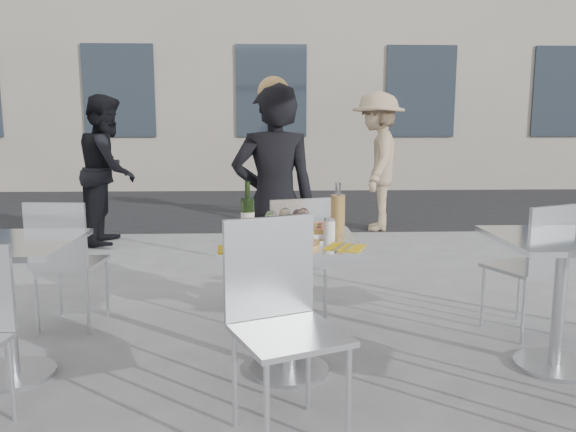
{
  "coord_description": "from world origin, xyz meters",
  "views": [
    {
      "loc": [
        -0.12,
        -2.93,
        1.36
      ],
      "look_at": [
        0.0,
        0.15,
        0.85
      ],
      "focal_mm": 35.0,
      "sensor_mm": 36.0,
      "label": 1
    }
  ],
  "objects_px": {
    "side_chair_lfar": "(65,254)",
    "salad_plate": "(278,230)",
    "chair_near": "(280,308)",
    "pizza_near": "(289,244)",
    "side_chair_rfar": "(536,259)",
    "pedestrian_b": "(377,162)",
    "side_table_right": "(561,274)",
    "woman_diner": "(274,202)",
    "wineglass_red_b": "(303,217)",
    "main_table": "(289,277)",
    "chair_far": "(296,252)",
    "side_table_left": "(6,280)",
    "pizza_far": "(311,229)",
    "wineglass_white_a": "(271,219)",
    "napkin_left": "(236,249)",
    "wineglass_red_a": "(298,218)",
    "carafe": "(338,213)",
    "wine_bottle": "(248,214)",
    "pedestrian_a": "(108,170)",
    "sugar_shaker": "(329,228)",
    "napkin_right": "(345,247)",
    "wineglass_white_b": "(285,216)"
  },
  "relations": [
    {
      "from": "carafe",
      "to": "chair_near",
      "type": "bearing_deg",
      "value": -115.93
    },
    {
      "from": "woman_diner",
      "to": "pedestrian_b",
      "type": "distance_m",
      "value": 3.5
    },
    {
      "from": "pizza_near",
      "to": "pedestrian_b",
      "type": "bearing_deg",
      "value": 73.32
    },
    {
      "from": "wine_bottle",
      "to": "side_table_right",
      "type": "bearing_deg",
      "value": -4.84
    },
    {
      "from": "wineglass_white_a",
      "to": "napkin_left",
      "type": "bearing_deg",
      "value": -127.55
    },
    {
      "from": "wineglass_red_a",
      "to": "pizza_far",
      "type": "bearing_deg",
      "value": 65.31
    },
    {
      "from": "side_table_left",
      "to": "side_table_right",
      "type": "relative_size",
      "value": 1.0
    },
    {
      "from": "side_chair_rfar",
      "to": "pizza_far",
      "type": "bearing_deg",
      "value": -13.77
    },
    {
      "from": "pizza_far",
      "to": "wineglass_white_a",
      "type": "bearing_deg",
      "value": -135.68
    },
    {
      "from": "pedestrian_b",
      "to": "wineglass_white_a",
      "type": "bearing_deg",
      "value": -6.19
    },
    {
      "from": "main_table",
      "to": "wineglass_white_a",
      "type": "height_order",
      "value": "wineglass_white_a"
    },
    {
      "from": "salad_plate",
      "to": "sugar_shaker",
      "type": "xyz_separation_m",
      "value": [
        0.28,
        -0.04,
        0.02
      ]
    },
    {
      "from": "pedestrian_a",
      "to": "pedestrian_b",
      "type": "xyz_separation_m",
      "value": [
        3.21,
        0.68,
        0.04
      ]
    },
    {
      "from": "side_chair_rfar",
      "to": "napkin_left",
      "type": "relative_size",
      "value": 4.31
    },
    {
      "from": "pizza_far",
      "to": "wine_bottle",
      "type": "distance_m",
      "value": 0.38
    },
    {
      "from": "side_chair_rfar",
      "to": "pedestrian_b",
      "type": "bearing_deg",
      "value": -109.35
    },
    {
      "from": "chair_far",
      "to": "wineglass_white_a",
      "type": "bearing_deg",
      "value": 61.12
    },
    {
      "from": "pedestrian_b",
      "to": "wineglass_red_a",
      "type": "distance_m",
      "value": 4.36
    },
    {
      "from": "main_table",
      "to": "napkin_right",
      "type": "relative_size",
      "value": 3.15
    },
    {
      "from": "woman_diner",
      "to": "wineglass_red_b",
      "type": "bearing_deg",
      "value": 92.98
    },
    {
      "from": "sugar_shaker",
      "to": "pedestrian_a",
      "type": "bearing_deg",
      "value": 121.57
    },
    {
      "from": "pizza_near",
      "to": "carafe",
      "type": "xyz_separation_m",
      "value": [
        0.28,
        0.29,
        0.11
      ]
    },
    {
      "from": "side_table_left",
      "to": "chair_near",
      "type": "relative_size",
      "value": 0.79
    },
    {
      "from": "chair_far",
      "to": "napkin_right",
      "type": "distance_m",
      "value": 0.9
    },
    {
      "from": "side_table_right",
      "to": "salad_plate",
      "type": "xyz_separation_m",
      "value": [
        -1.56,
        0.08,
        0.25
      ]
    },
    {
      "from": "chair_near",
      "to": "woman_diner",
      "type": "distance_m",
      "value": 1.56
    },
    {
      "from": "chair_far",
      "to": "pedestrian_a",
      "type": "xyz_separation_m",
      "value": [
        -1.99,
        2.89,
        0.31
      ]
    },
    {
      "from": "pizza_far",
      "to": "wine_bottle",
      "type": "height_order",
      "value": "wine_bottle"
    },
    {
      "from": "side_chair_lfar",
      "to": "wineglass_red_b",
      "type": "distance_m",
      "value": 1.69
    },
    {
      "from": "salad_plate",
      "to": "napkin_right",
      "type": "xyz_separation_m",
      "value": [
        0.33,
        -0.3,
        -0.03
      ]
    },
    {
      "from": "side_table_right",
      "to": "napkin_left",
      "type": "height_order",
      "value": "napkin_left"
    },
    {
      "from": "pedestrian_b",
      "to": "wineglass_red_b",
      "type": "relative_size",
      "value": 11.17
    },
    {
      "from": "pizza_near",
      "to": "woman_diner",
      "type": "bearing_deg",
      "value": 92.96
    },
    {
      "from": "pedestrian_a",
      "to": "wineglass_red_b",
      "type": "height_order",
      "value": "pedestrian_a"
    },
    {
      "from": "carafe",
      "to": "wineglass_white_b",
      "type": "relative_size",
      "value": 1.84
    },
    {
      "from": "side_table_right",
      "to": "pedestrian_b",
      "type": "relative_size",
      "value": 0.43
    },
    {
      "from": "pizza_near",
      "to": "pizza_far",
      "type": "distance_m",
      "value": 0.41
    },
    {
      "from": "side_chair_lfar",
      "to": "salad_plate",
      "type": "height_order",
      "value": "side_chair_lfar"
    },
    {
      "from": "main_table",
      "to": "chair_far",
      "type": "bearing_deg",
      "value": 83.35
    },
    {
      "from": "wine_bottle",
      "to": "napkin_right",
      "type": "bearing_deg",
      "value": -36.3
    },
    {
      "from": "pedestrian_b",
      "to": "side_table_left",
      "type": "bearing_deg",
      "value": -21.55
    },
    {
      "from": "woman_diner",
      "to": "chair_near",
      "type": "bearing_deg",
      "value": 83.77
    },
    {
      "from": "chair_near",
      "to": "pedestrian_a",
      "type": "xyz_separation_m",
      "value": [
        -1.85,
        4.09,
        0.28
      ]
    },
    {
      "from": "chair_far",
      "to": "chair_near",
      "type": "distance_m",
      "value": 1.21
    },
    {
      "from": "chair_near",
      "to": "pizza_near",
      "type": "bearing_deg",
      "value": 59.27
    },
    {
      "from": "pedestrian_b",
      "to": "napkin_right",
      "type": "bearing_deg",
      "value": -0.98
    },
    {
      "from": "main_table",
      "to": "pizza_far",
      "type": "distance_m",
      "value": 0.34
    },
    {
      "from": "wineglass_white_b",
      "to": "pizza_near",
      "type": "bearing_deg",
      "value": -87.55
    },
    {
      "from": "sugar_shaker",
      "to": "salad_plate",
      "type": "bearing_deg",
      "value": 172.7
    },
    {
      "from": "chair_near",
      "to": "wineglass_red_a",
      "type": "bearing_deg",
      "value": 56.72
    }
  ]
}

